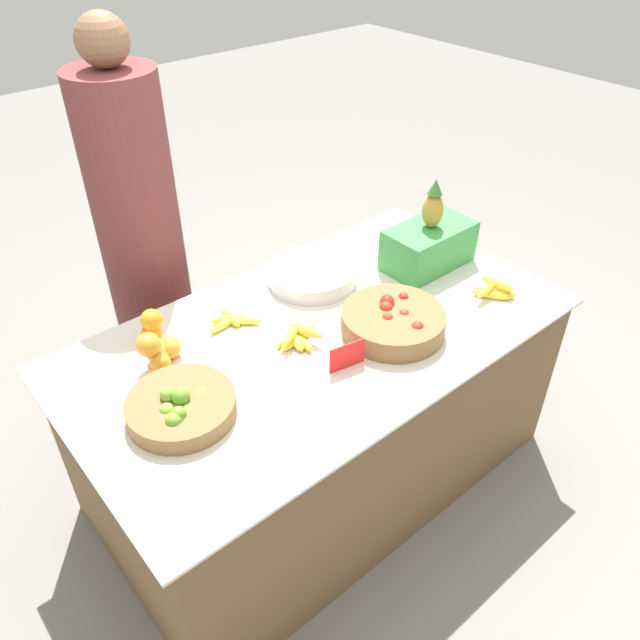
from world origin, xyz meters
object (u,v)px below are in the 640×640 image
at_px(lime_bowl, 181,407).
at_px(tomato_basket, 393,321).
at_px(produce_crate, 429,243).
at_px(price_sign, 347,356).
at_px(metal_bowl, 312,274).
at_px(vendor_person, 144,254).

relative_size(lime_bowl, tomato_basket, 0.90).
bearing_deg(lime_bowl, produce_crate, 5.04).
bearing_deg(produce_crate, price_sign, -158.82).
relative_size(metal_bowl, produce_crate, 0.93).
xyz_separation_m(metal_bowl, produce_crate, (0.43, -0.20, 0.07)).
bearing_deg(vendor_person, tomato_basket, -65.40).
relative_size(metal_bowl, vendor_person, 0.21).
bearing_deg(tomato_basket, lime_bowl, 171.48).
bearing_deg(lime_bowl, metal_bowl, 22.30).
height_order(price_sign, produce_crate, produce_crate).
relative_size(lime_bowl, produce_crate, 0.88).
distance_m(lime_bowl, produce_crate, 1.19).
xyz_separation_m(price_sign, vendor_person, (-0.19, 1.00, -0.01)).
distance_m(metal_bowl, produce_crate, 0.48).
bearing_deg(tomato_basket, produce_crate, 27.59).
distance_m(price_sign, vendor_person, 1.02).
xyz_separation_m(tomato_basket, price_sign, (-0.25, -0.04, 0.01)).
relative_size(tomato_basket, price_sign, 2.84).
height_order(lime_bowl, price_sign, lime_bowl).
bearing_deg(produce_crate, vendor_person, 139.10).
bearing_deg(produce_crate, metal_bowl, 154.54).
bearing_deg(price_sign, lime_bowl, 174.42).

